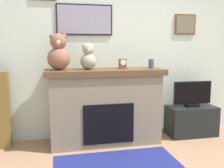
# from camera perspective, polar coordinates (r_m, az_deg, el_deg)

# --- Properties ---
(back_wall) EXTENTS (5.20, 0.15, 2.60)m
(back_wall) POSITION_cam_1_polar(r_m,az_deg,el_deg) (4.07, 1.59, 7.12)
(back_wall) COLOR silver
(back_wall) RESTS_ON ground_plane
(fireplace) EXTENTS (1.66, 0.64, 1.07)m
(fireplace) POSITION_cam_1_polar(r_m,az_deg,el_deg) (3.75, -1.62, -4.77)
(fireplace) COLOR gray
(fireplace) RESTS_ON ground_plane
(tv_stand) EXTENTS (0.75, 0.40, 0.46)m
(tv_stand) POSITION_cam_1_polar(r_m,az_deg,el_deg) (4.30, 17.05, -7.73)
(tv_stand) COLOR black
(tv_stand) RESTS_ON ground_plane
(television) EXTENTS (0.62, 0.14, 0.40)m
(television) POSITION_cam_1_polar(r_m,az_deg,el_deg) (4.21, 17.30, -2.20)
(television) COLOR black
(television) RESTS_ON tv_stand
(candle_jar) EXTENTS (0.08, 0.08, 0.13)m
(candle_jar) POSITION_cam_1_polar(r_m,az_deg,el_deg) (3.84, 8.64, 4.46)
(candle_jar) COLOR #4C517A
(candle_jar) RESTS_ON fireplace
(mantel_clock) EXTENTS (0.10, 0.08, 0.14)m
(mantel_clock) POSITION_cam_1_polar(r_m,az_deg,el_deg) (3.71, 2.35, 4.48)
(mantel_clock) COLOR brown
(mantel_clock) RESTS_ON fireplace
(teddy_bear_brown) EXTENTS (0.30, 0.30, 0.49)m
(teddy_bear_brown) POSITION_cam_1_polar(r_m,az_deg,el_deg) (3.57, -11.69, 6.58)
(teddy_bear_brown) COLOR #8C5A44
(teddy_bear_brown) RESTS_ON fireplace
(teddy_bear_grey) EXTENTS (0.22, 0.22, 0.36)m
(teddy_bear_grey) POSITION_cam_1_polar(r_m,az_deg,el_deg) (3.61, -5.24, 5.78)
(teddy_bear_grey) COLOR #9E9F80
(teddy_bear_grey) RESTS_ON fireplace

